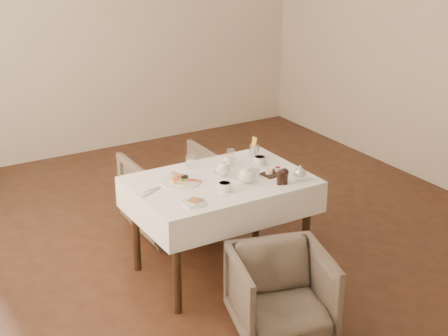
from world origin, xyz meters
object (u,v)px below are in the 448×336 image
at_px(table, 220,194).
at_px(teapot_centre, 223,168).
at_px(armchair_far, 174,192).
at_px(breakfast_plate, 180,181).
at_px(armchair_near, 281,293).

height_order(table, teapot_centre, teapot_centre).
height_order(armchair_far, breakfast_plate, breakfast_plate).
xyz_separation_m(armchair_near, teapot_centre, (0.11, 0.93, 0.53)).
xyz_separation_m(breakfast_plate, teapot_centre, (0.33, -0.05, 0.05)).
xyz_separation_m(armchair_far, teapot_centre, (0.03, -0.77, 0.48)).
height_order(armchair_near, teapot_centre, teapot_centre).
bearing_deg(table, armchair_near, -93.93).
height_order(table, armchair_far, table).
xyz_separation_m(table, armchair_near, (-0.06, -0.88, -0.35)).
bearing_deg(teapot_centre, armchair_far, 96.51).
relative_size(table, breakfast_plate, 4.38).
bearing_deg(armchair_far, armchair_near, 87.74).
bearing_deg(teapot_centre, table, -128.20).
xyz_separation_m(armchair_near, armchair_far, (0.09, 1.70, 0.05)).
bearing_deg(table, teapot_centre, 47.29).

